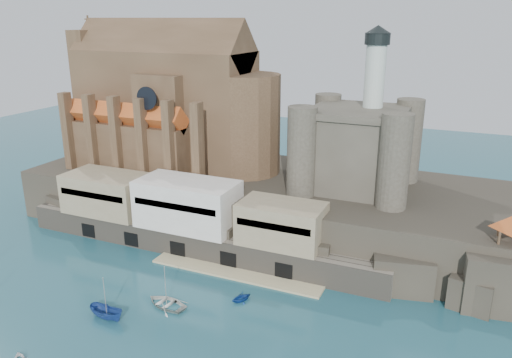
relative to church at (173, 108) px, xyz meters
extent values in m
plane|color=#1A4855|center=(24.13, -41.85, -22.13)|extent=(300.00, 300.00, 0.00)
cube|color=black|center=(24.13, -1.85, -17.13)|extent=(100.00, 34.00, 10.00)
cube|color=black|center=(-13.87, -18.35, -19.13)|extent=(9.00, 5.00, 6.00)
cube|color=black|center=(2.13, -18.35, -19.13)|extent=(9.00, 5.00, 6.00)
cube|color=black|center=(19.13, -18.35, -19.13)|extent=(9.00, 5.00, 6.00)
cube|color=black|center=(36.13, -18.35, -19.13)|extent=(9.00, 5.00, 6.00)
cube|color=black|center=(52.13, -18.35, -19.13)|extent=(9.00, 5.00, 6.00)
cube|color=#6C6456|center=(16.13, -19.35, -19.88)|extent=(70.00, 6.00, 4.50)
cube|color=tan|center=(26.13, -23.85, -21.98)|extent=(30.00, 4.00, 0.40)
cube|color=black|center=(-5.87, -22.25, -20.53)|extent=(3.00, 0.40, 2.60)
cube|color=black|center=(4.13, -22.25, -20.53)|extent=(3.00, 0.40, 2.60)
cube|color=black|center=(14.13, -22.25, -20.53)|extent=(3.00, 0.40, 2.60)
cube|color=black|center=(24.13, -22.25, -20.53)|extent=(3.00, 0.40, 2.60)
cube|color=black|center=(34.13, -22.25, -20.53)|extent=(3.00, 0.40, 2.60)
cube|color=gray|center=(-3.87, -18.35, -13.88)|extent=(16.00, 9.00, 7.50)
cube|color=silver|center=(14.13, -18.35, -13.38)|extent=(18.00, 9.00, 8.50)
cube|color=gray|center=(32.13, -18.35, -14.13)|extent=(14.00, 8.00, 7.00)
cube|color=#483421|center=(-1.87, 0.15, -0.13)|extent=(38.00, 14.00, 24.00)
cube|color=#483421|center=(-1.87, 0.15, 11.87)|extent=(38.00, 13.01, 13.01)
cylinder|color=#483421|center=(17.13, 0.15, -2.13)|extent=(14.00, 14.00, 20.00)
cube|color=#483421|center=(2.13, 0.15, -2.13)|extent=(10.00, 20.00, 20.00)
cube|color=#483421|center=(-5.87, -9.35, -7.13)|extent=(28.00, 5.00, 10.00)
cube|color=#483421|center=(-5.87, 9.65, -7.13)|extent=(28.00, 5.00, 10.00)
cube|color=#B84F1F|center=(-5.87, -9.35, -0.53)|extent=(28.00, 5.66, 5.66)
cube|color=#B84F1F|center=(-5.87, 9.65, -0.53)|extent=(28.00, 5.66, 5.66)
cube|color=#483421|center=(-20.87, 0.15, 1.87)|extent=(4.00, 10.00, 28.00)
cylinder|color=black|center=(2.13, -11.90, 3.87)|extent=(4.40, 0.30, 4.40)
cube|color=#483421|center=(-17.87, -12.35, -4.13)|extent=(1.60, 2.20, 16.00)
cube|color=#483421|center=(-11.67, -12.35, -4.13)|extent=(1.60, 2.20, 16.00)
cube|color=#483421|center=(-5.47, -12.35, -4.13)|extent=(1.60, 2.20, 16.00)
cube|color=#483421|center=(0.73, -12.35, -4.13)|extent=(1.60, 2.20, 16.00)
cube|color=#483421|center=(6.93, -12.35, -4.13)|extent=(1.60, 2.20, 16.00)
cube|color=#483421|center=(13.13, -12.35, -4.13)|extent=(1.60, 2.20, 16.00)
cube|color=#423E34|center=(40.13, -0.85, -5.13)|extent=(16.00, 16.00, 14.00)
cube|color=#423E34|center=(40.13, -0.85, 2.27)|extent=(17.00, 17.00, 1.20)
cylinder|color=#423E34|center=(32.13, -8.85, -4.13)|extent=(5.20, 5.20, 16.00)
cylinder|color=#423E34|center=(48.13, -8.85, -4.13)|extent=(5.20, 5.20, 16.00)
cylinder|color=#423E34|center=(32.13, 7.15, -4.13)|extent=(5.20, 5.20, 16.00)
cylinder|color=#423E34|center=(48.13, 7.15, -4.13)|extent=(5.20, 5.20, 16.00)
cylinder|color=silver|center=(42.13, 1.15, 7.87)|extent=(3.60, 3.60, 12.00)
cylinder|color=black|center=(42.13, 1.15, 14.87)|extent=(4.40, 4.40, 2.00)
cone|color=black|center=(42.13, 1.15, 16.47)|extent=(4.60, 4.60, 1.40)
cube|color=black|center=(66.13, -15.85, -17.78)|extent=(12.00, 10.00, 8.70)
cube|color=black|center=(62.13, -18.85, -19.63)|extent=(6.00, 5.00, 5.00)
cube|color=#483421|center=(66.13, -15.85, -13.28)|extent=(4.20, 4.20, 0.30)
cylinder|color=#483421|center=(64.53, -17.45, -11.83)|extent=(0.36, 0.36, 3.20)
cylinder|color=#483421|center=(64.53, -14.25, -11.83)|extent=(0.36, 0.36, 3.20)
imported|color=navy|center=(15.03, -42.51, -22.13)|extent=(2.39, 2.34, 5.75)
imported|color=silver|center=(20.95, -36.38, -22.13)|extent=(2.17, 4.86, 6.57)
imported|color=navy|center=(30.49, -30.76, -22.13)|extent=(3.33, 2.95, 3.30)
camera|label=1|loc=(58.86, -90.01, 18.37)|focal=35.00mm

